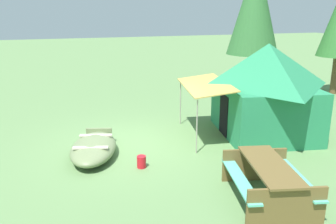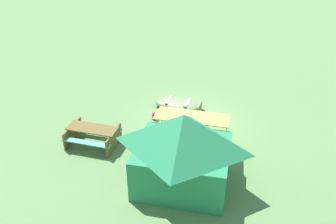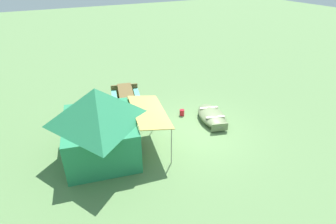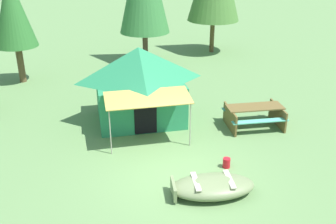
# 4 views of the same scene
# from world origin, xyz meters

# --- Properties ---
(ground_plane) EXTENTS (80.00, 80.00, 0.00)m
(ground_plane) POSITION_xyz_m (0.00, 0.00, 0.00)
(ground_plane) COLOR #5C804C
(beached_rowboat) EXTENTS (2.44, 1.69, 0.46)m
(beached_rowboat) POSITION_xyz_m (0.49, -1.21, 0.24)
(beached_rowboat) COLOR #6B7A52
(beached_rowboat) RESTS_ON ground_plane
(canvas_cabin_tent) EXTENTS (3.67, 4.25, 2.72)m
(canvas_cabin_tent) POSITION_xyz_m (0.31, 3.89, 1.41)
(canvas_cabin_tent) COLOR #278052
(canvas_cabin_tent) RESTS_ON ground_plane
(picnic_table) EXTENTS (2.24, 1.83, 0.77)m
(picnic_table) POSITION_xyz_m (3.80, 1.76, 0.49)
(picnic_table) COLOR brown
(picnic_table) RESTS_ON ground_plane
(cooler_box) EXTENTS (0.56, 0.65, 0.33)m
(cooler_box) POSITION_xyz_m (0.69, 2.93, 0.17)
(cooler_box) COLOR #2D6DB4
(cooler_box) RESTS_ON ground_plane
(fuel_can) EXTENTS (0.26, 0.26, 0.29)m
(fuel_can) POSITION_xyz_m (1.52, -0.22, 0.15)
(fuel_can) COLOR red
(fuel_can) RESTS_ON ground_plane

